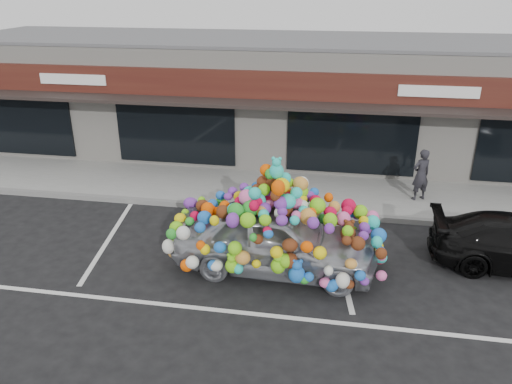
# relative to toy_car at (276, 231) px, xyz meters

# --- Properties ---
(ground) EXTENTS (90.00, 90.00, 0.00)m
(ground) POSITION_rel_toy_car_xyz_m (-1.31, 0.47, -0.98)
(ground) COLOR black
(ground) RESTS_ON ground
(shop_building) EXTENTS (24.00, 7.20, 4.31)m
(shop_building) POSITION_rel_toy_car_xyz_m (-1.31, 8.91, 1.18)
(shop_building) COLOR beige
(shop_building) RESTS_ON ground
(sidewalk) EXTENTS (26.00, 3.00, 0.15)m
(sidewalk) POSITION_rel_toy_car_xyz_m (-1.31, 4.47, -0.90)
(sidewalk) COLOR gray
(sidewalk) RESTS_ON ground
(kerb) EXTENTS (26.00, 0.18, 0.16)m
(kerb) POSITION_rel_toy_car_xyz_m (-1.31, 2.97, -0.90)
(kerb) COLOR slate
(kerb) RESTS_ON ground
(parking_stripe_left) EXTENTS (0.73, 4.37, 0.01)m
(parking_stripe_left) POSITION_rel_toy_car_xyz_m (-4.51, 0.67, -0.97)
(parking_stripe_left) COLOR silver
(parking_stripe_left) RESTS_ON ground
(parking_stripe_mid) EXTENTS (0.73, 4.37, 0.01)m
(parking_stripe_mid) POSITION_rel_toy_car_xyz_m (1.49, 0.67, -0.97)
(parking_stripe_mid) COLOR silver
(parking_stripe_mid) RESTS_ON ground
(lane_line) EXTENTS (14.00, 0.12, 0.01)m
(lane_line) POSITION_rel_toy_car_xyz_m (0.69, -1.83, -0.97)
(lane_line) COLOR silver
(lane_line) RESTS_ON ground
(toy_car) EXTENTS (3.35, 5.01, 2.89)m
(toy_car) POSITION_rel_toy_car_xyz_m (0.00, 0.00, 0.00)
(toy_car) COLOR #B4B8BF
(toy_car) RESTS_ON ground
(pedestrian_a) EXTENTS (0.69, 0.61, 1.58)m
(pedestrian_a) POSITION_rel_toy_car_xyz_m (3.77, 4.39, -0.04)
(pedestrian_a) COLOR #222227
(pedestrian_a) RESTS_ON sidewalk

